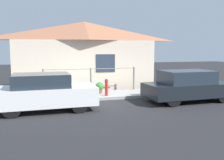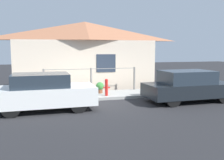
{
  "view_description": "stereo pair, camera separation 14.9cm",
  "coord_description": "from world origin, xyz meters",
  "views": [
    {
      "loc": [
        -2.45,
        -10.99,
        2.36
      ],
      "look_at": [
        0.73,
        0.3,
        0.9
      ],
      "focal_mm": 40.0,
      "sensor_mm": 36.0,
      "label": 1
    },
    {
      "loc": [
        -2.31,
        -11.03,
        2.36
      ],
      "look_at": [
        0.73,
        0.3,
        0.9
      ],
      "focal_mm": 40.0,
      "sensor_mm": 36.0,
      "label": 2
    }
  ],
  "objects": [
    {
      "name": "car_right",
      "position": [
        3.88,
        -1.23,
        0.7
      ],
      "size": [
        4.1,
        1.85,
        1.41
      ],
      "rotation": [
        0.0,
        0.0,
        0.03
      ],
      "color": "black",
      "rests_on": "ground_plane"
    },
    {
      "name": "sidewalk",
      "position": [
        0.0,
        0.97,
        0.07
      ],
      "size": [
        24.0,
        1.93,
        0.14
      ],
      "color": "#9E9E99",
      "rests_on": "ground_plane"
    },
    {
      "name": "fence",
      "position": [
        0.0,
        1.78,
        0.82
      ],
      "size": [
        4.9,
        0.1,
        1.25
      ],
      "color": "gray",
      "rests_on": "sidewalk"
    },
    {
      "name": "fire_hydrant",
      "position": [
        0.48,
        0.41,
        0.56
      ],
      "size": [
        0.33,
        0.15,
        0.82
      ],
      "color": "red",
      "rests_on": "sidewalk"
    },
    {
      "name": "house",
      "position": [
        0.0,
        3.57,
        3.16
      ],
      "size": [
        8.36,
        2.23,
        3.94
      ],
      "color": "beige",
      "rests_on": "ground_plane"
    },
    {
      "name": "ground_plane",
      "position": [
        0.0,
        0.0,
        0.0
      ],
      "size": [
        60.0,
        60.0,
        0.0
      ],
      "primitive_type": "plane",
      "color": "#262628"
    },
    {
      "name": "car_left",
      "position": [
        -2.38,
        -1.23,
        0.72
      ],
      "size": [
        3.84,
        1.82,
        1.43
      ],
      "rotation": [
        0.0,
        0.0,
        0.02
      ],
      "color": "white",
      "rests_on": "ground_plane"
    },
    {
      "name": "potted_plant_near_hydrant",
      "position": [
        0.33,
        1.18,
        0.45
      ],
      "size": [
        0.41,
        0.41,
        0.56
      ],
      "color": "brown",
      "rests_on": "sidewalk"
    }
  ]
}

